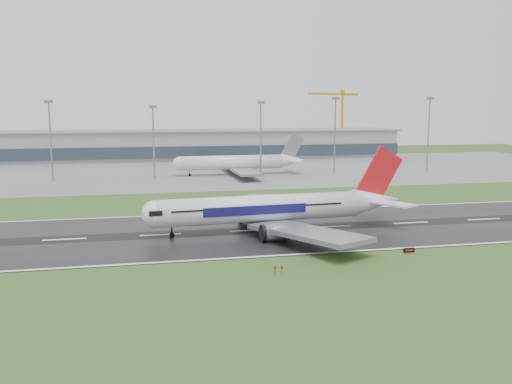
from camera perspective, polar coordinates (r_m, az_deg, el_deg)
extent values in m
plane|color=#2D4D1C|center=(122.44, -0.70, -4.14)|extent=(520.00, 520.00, 0.00)
cube|color=black|center=(122.43, -0.70, -4.12)|extent=(400.00, 45.00, 0.10)
cube|color=slate|center=(244.66, -6.52, 2.32)|extent=(400.00, 130.00, 0.08)
cube|color=gray|center=(303.55, -7.67, 4.96)|extent=(240.00, 36.00, 15.00)
cylinder|color=gray|center=(219.90, -20.94, 4.92)|extent=(0.64, 0.64, 29.55)
cylinder|color=gray|center=(217.45, -10.80, 5.06)|extent=(0.64, 0.64, 27.68)
cylinder|color=gray|center=(222.71, 0.50, 5.54)|extent=(0.64, 0.64, 29.51)
cylinder|color=gray|center=(231.87, 8.36, 5.79)|extent=(0.64, 0.64, 31.21)
cylinder|color=gray|center=(250.46, 17.81, 5.70)|extent=(0.64, 0.64, 31.42)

